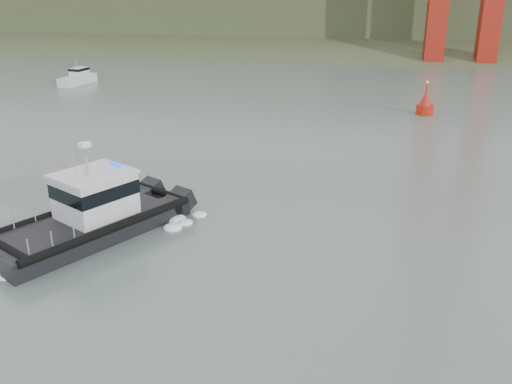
# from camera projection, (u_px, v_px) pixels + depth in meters

# --- Properties ---
(ground) EXTENTS (400.00, 400.00, 0.00)m
(ground) POSITION_uv_depth(u_px,v_px,m) (214.00, 294.00, 25.57)
(ground) COLOR slate
(ground) RESTS_ON ground
(headlands) EXTENTS (500.00, 105.36, 27.12)m
(headlands) POSITION_uv_depth(u_px,v_px,m) (334.00, 3.00, 138.68)
(headlands) COLOR #313E23
(headlands) RESTS_ON ground
(patrol_boat) EXTENTS (9.10, 11.64, 5.40)m
(patrol_boat) POSITION_uv_depth(u_px,v_px,m) (92.00, 212.00, 30.95)
(patrol_boat) COLOR black
(patrol_boat) RESTS_ON ground
(motorboat) EXTENTS (3.07, 6.15, 3.24)m
(motorboat) POSITION_uv_depth(u_px,v_px,m) (78.00, 78.00, 74.66)
(motorboat) COLOR silver
(motorboat) RESTS_ON ground
(nav_buoy) EXTENTS (1.75, 1.75, 3.65)m
(nav_buoy) POSITION_uv_depth(u_px,v_px,m) (425.00, 105.00, 58.16)
(nav_buoy) COLOR #A2190B
(nav_buoy) RESTS_ON ground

